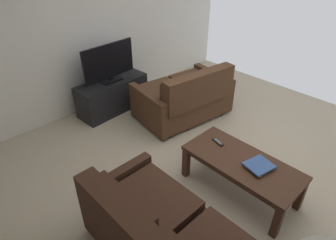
# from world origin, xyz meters

# --- Properties ---
(ground_plane) EXTENTS (4.99, 5.22, 0.01)m
(ground_plane) POSITION_xyz_m (0.00, 0.00, -0.00)
(ground_plane) COLOR #B7A88E
(wall_right) EXTENTS (0.12, 5.22, 2.64)m
(wall_right) POSITION_xyz_m (2.50, 0.00, 1.32)
(wall_right) COLOR silver
(wall_right) RESTS_ON ground
(loveseat_near) EXTENTS (1.05, 1.47, 0.85)m
(loveseat_near) POSITION_xyz_m (1.13, -0.50, 0.36)
(loveseat_near) COLOR black
(loveseat_near) RESTS_ON ground
(coffee_table) EXTENTS (1.24, 0.57, 0.44)m
(coffee_table) POSITION_xyz_m (-0.35, 0.20, 0.37)
(coffee_table) COLOR #3D2316
(coffee_table) RESTS_ON ground
(tv_stand) EXTENTS (0.49, 1.15, 0.51)m
(tv_stand) POSITION_xyz_m (2.09, 0.16, 0.26)
(tv_stand) COLOR black
(tv_stand) RESTS_ON ground
(flat_tv) EXTENTS (0.22, 0.89, 0.58)m
(flat_tv) POSITION_xyz_m (2.09, 0.16, 0.81)
(flat_tv) COLOR black
(flat_tv) RESTS_ON tv_stand
(book_stack) EXTENTS (0.28, 0.31, 0.04)m
(book_stack) POSITION_xyz_m (-0.52, 0.17, 0.46)
(book_stack) COLOR #E0CC4C
(book_stack) RESTS_ON coffee_table
(tv_remote) EXTENTS (0.17, 0.08, 0.02)m
(tv_remote) POSITION_xyz_m (0.02, 0.13, 0.45)
(tv_remote) COLOR black
(tv_remote) RESTS_ON coffee_table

